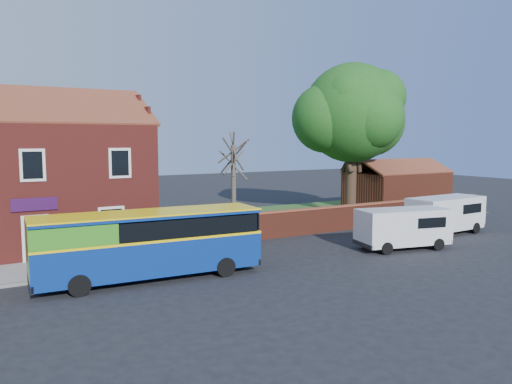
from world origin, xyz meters
TOP-DOWN VIEW (x-y plane):
  - ground at (0.00, 0.00)m, footprint 120.00×120.00m
  - pavement at (-7.00, 5.75)m, footprint 18.00×3.50m
  - kerb at (-7.00, 4.00)m, footprint 18.00×0.15m
  - grass_strip at (13.00, 13.00)m, footprint 26.00×12.00m
  - shop_building at (-7.02, 11.50)m, footprint 12.30×8.13m
  - boundary_wall at (13.00, 7.00)m, footprint 22.00×0.38m
  - outbuilding at (22.00, 13.00)m, footprint 8.20×5.06m
  - bus at (-3.57, 2.31)m, footprint 9.34×2.87m
  - van_near at (10.15, 1.11)m, footprint 5.15×2.93m
  - van_far at (15.65, 2.84)m, footprint 5.25×2.35m
  - large_tree at (15.82, 11.87)m, footprint 9.41×7.45m
  - bare_tree at (4.80, 10.15)m, footprint 2.23×2.65m

SIDE VIEW (x-z plane):
  - ground at x=0.00m, z-range 0.00..0.00m
  - grass_strip at x=13.00m, z-range 0.00..0.04m
  - pavement at x=-7.00m, z-range 0.00..0.12m
  - kerb at x=-7.00m, z-range 0.00..0.14m
  - boundary_wall at x=13.00m, z-range 0.01..1.61m
  - van_near at x=10.15m, z-range 0.13..2.26m
  - van_far at x=15.65m, z-range 0.14..2.40m
  - bus at x=-3.57m, z-range 0.19..3.01m
  - outbuilding at x=22.00m, z-range -0.48..3.69m
  - bare_tree at x=4.80m, z-range 0.08..6.01m
  - shop_building at x=-7.02m, z-range -1.84..8.66m
  - large_tree at x=15.82m, z-range 1.78..13.26m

